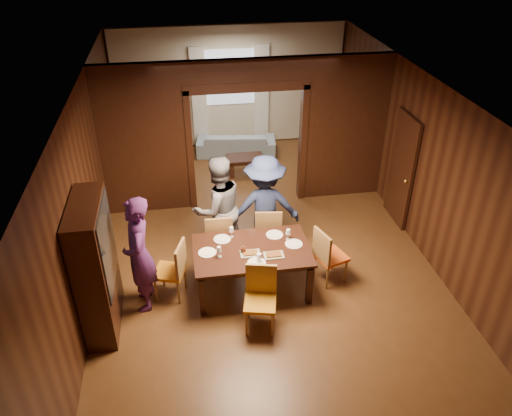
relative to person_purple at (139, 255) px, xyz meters
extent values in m
plane|color=#503116|center=(1.97, 1.19, -0.92)|extent=(9.00, 9.00, 0.00)
cube|color=silver|center=(1.97, 1.19, 1.98)|extent=(5.50, 9.00, 0.02)
cube|color=black|center=(1.97, 5.69, 0.53)|extent=(5.50, 0.02, 2.90)
cube|color=black|center=(-0.78, 1.19, 0.53)|extent=(0.02, 9.00, 2.90)
cube|color=black|center=(4.72, 1.19, 0.53)|extent=(0.02, 9.00, 2.90)
cube|color=black|center=(0.05, 2.79, 0.28)|extent=(1.65, 0.15, 2.40)
cube|color=black|center=(3.90, 2.79, 0.28)|extent=(1.65, 0.15, 2.40)
cube|color=black|center=(1.97, 2.79, 1.73)|extent=(5.50, 0.15, 0.50)
cube|color=beige|center=(1.97, 5.66, 0.53)|extent=(5.40, 0.04, 2.85)
imported|color=#471C54|center=(0.00, 0.00, 0.00)|extent=(0.48, 0.70, 1.84)
imported|color=#5A5961|center=(1.24, 1.07, 0.01)|extent=(1.09, 0.97, 1.86)
imported|color=#1D2648|center=(2.00, 1.01, 0.00)|extent=(1.22, 0.75, 1.84)
imported|color=#859BAE|center=(2.02, 5.04, -0.65)|extent=(1.95, 0.98, 0.55)
imported|color=black|center=(1.78, 0.21, -0.12)|extent=(0.30, 0.30, 0.07)
cube|color=black|center=(1.65, 0.10, -0.54)|extent=(1.77, 1.10, 0.76)
cube|color=black|center=(2.09, 4.00, -0.72)|extent=(0.80, 0.50, 0.40)
cube|color=black|center=(-0.56, -0.31, 0.08)|extent=(0.40, 1.20, 2.00)
cube|color=black|center=(4.67, 1.69, 0.13)|extent=(0.06, 0.90, 2.10)
cube|color=silver|center=(1.97, 5.63, 0.78)|extent=(1.20, 0.03, 1.30)
cube|color=white|center=(1.22, 5.59, 0.33)|extent=(0.35, 0.06, 2.40)
cube|color=white|center=(2.72, 5.59, 0.33)|extent=(0.35, 0.06, 2.40)
cylinder|color=white|center=(0.98, 0.11, -0.15)|extent=(0.27, 0.27, 0.01)
cylinder|color=silver|center=(1.23, 0.42, -0.15)|extent=(0.27, 0.27, 0.01)
cylinder|color=silver|center=(2.06, 0.41, -0.15)|extent=(0.27, 0.27, 0.01)
cylinder|color=silver|center=(2.31, 0.12, -0.15)|extent=(0.27, 0.27, 0.01)
cylinder|color=silver|center=(1.67, -0.25, -0.15)|extent=(0.27, 0.27, 0.01)
cube|color=gray|center=(1.61, -0.02, -0.14)|extent=(0.30, 0.20, 0.04)
cube|color=gray|center=(1.95, -0.11, -0.14)|extent=(0.30, 0.20, 0.04)
cylinder|color=silver|center=(1.71, -0.22, -0.09)|extent=(0.07, 0.07, 0.14)
camera|label=1|loc=(0.76, -5.92, 4.34)|focal=35.00mm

